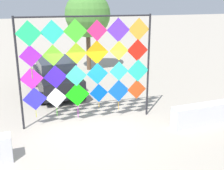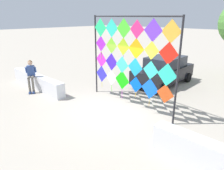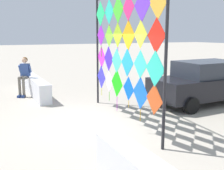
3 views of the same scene
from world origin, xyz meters
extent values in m
plane|color=#ADA393|center=(0.00, 0.00, 0.00)|extent=(120.00, 120.00, 0.00)
cube|color=silver|center=(-4.84, -0.52, 0.36)|extent=(4.61, 0.44, 0.73)
cylinder|color=#232328|center=(-2.13, 1.29, 1.85)|extent=(0.07, 0.07, 3.69)
cylinder|color=#232328|center=(2.29, 0.95, 1.85)|extent=(0.07, 0.07, 3.69)
cylinder|color=#232328|center=(0.08, 1.12, 3.64)|extent=(4.42, 0.40, 0.06)
cube|color=#332FF4|center=(-1.70, 1.25, 1.03)|extent=(0.79, 0.07, 0.79)
cylinder|color=yellow|center=(-1.70, 1.26, 0.50)|extent=(0.02, 0.02, 0.27)
cube|color=white|center=(-1.01, 1.21, 0.99)|extent=(0.71, 0.07, 0.72)
cylinder|color=#46E516|center=(-1.01, 1.22, 0.48)|extent=(0.02, 0.02, 0.30)
cube|color=#14EA0E|center=(-0.30, 1.13, 1.04)|extent=(0.84, 0.08, 0.84)
cylinder|color=#E016E5|center=(-0.30, 1.14, 0.41)|extent=(0.02, 0.02, 0.43)
cube|color=#0552F8|center=(0.46, 1.10, 1.02)|extent=(0.67, 0.06, 0.67)
cylinder|color=gold|center=(0.47, 1.11, 0.58)|extent=(0.02, 0.02, 0.21)
cube|color=blue|center=(1.19, 1.04, 1.04)|extent=(0.81, 0.08, 0.81)
cylinder|color=gold|center=(1.19, 1.05, 0.47)|extent=(0.02, 0.02, 0.33)
cube|color=#D04718|center=(1.87, 0.98, 1.03)|extent=(0.72, 0.07, 0.73)
cube|color=#F62BEC|center=(-1.75, 1.28, 1.71)|extent=(0.75, 0.07, 0.75)
cube|color=#371BE2|center=(-0.99, 1.19, 1.72)|extent=(0.78, 0.07, 0.78)
cube|color=#37DEA9|center=(-0.31, 1.13, 1.71)|extent=(0.73, 0.07, 0.73)
cube|color=#1794CD|center=(0.42, 1.08, 1.73)|extent=(0.76, 0.07, 0.76)
cube|color=#31D9BC|center=(1.19, 1.02, 1.76)|extent=(0.69, 0.07, 0.69)
cube|color=#27CFB2|center=(1.89, 0.96, 1.74)|extent=(0.81, 0.08, 0.81)
cube|color=#A924EB|center=(-1.72, 1.25, 2.46)|extent=(0.71, 0.07, 0.71)
cylinder|color=#5BE516|center=(-1.72, 1.26, 1.91)|extent=(0.02, 0.02, 0.39)
cube|color=#76E12C|center=(-1.02, 1.22, 2.44)|extent=(0.69, 0.07, 0.69)
cube|color=#A0CD1F|center=(-0.27, 1.14, 2.47)|extent=(0.71, 0.07, 0.71)
cylinder|color=#4C16E5|center=(-0.27, 1.15, 1.97)|extent=(0.02, 0.02, 0.29)
cube|color=#F8A70F|center=(0.41, 1.11, 2.46)|extent=(0.81, 0.08, 0.81)
cube|color=yellow|center=(1.18, 1.01, 2.49)|extent=(0.67, 0.06, 0.67)
cube|color=red|center=(1.86, 0.99, 2.46)|extent=(0.78, 0.07, 0.78)
cylinder|color=#16D9E5|center=(1.86, 1.00, 1.88)|extent=(0.02, 0.02, 0.39)
cube|color=#25F381|center=(-1.73, 1.24, 3.16)|extent=(0.80, 0.08, 0.80)
cube|color=#2ADCBE|center=(-1.00, 1.22, 3.17)|extent=(0.77, 0.07, 0.77)
cylinder|color=red|center=(-1.00, 1.23, 2.62)|extent=(0.02, 0.02, 0.34)
cube|color=#47DD2E|center=(-0.28, 1.16, 3.19)|extent=(0.78, 0.07, 0.78)
cylinder|color=#C816E5|center=(-0.28, 1.17, 2.58)|extent=(0.02, 0.02, 0.43)
cube|color=#F92A79|center=(0.43, 1.09, 3.18)|extent=(0.69, 0.07, 0.70)
cube|color=#6D35F1|center=(1.16, 1.05, 3.18)|extent=(0.81, 0.08, 0.81)
cube|color=gold|center=(1.89, 1.00, 3.18)|extent=(0.78, 0.07, 0.78)
cylinder|color=#666056|center=(-4.36, -1.15, 0.36)|extent=(0.11, 0.11, 0.73)
cylinder|color=#666056|center=(-4.53, -1.04, 0.76)|extent=(0.41, 0.33, 0.13)
cube|color=navy|center=(-4.31, -1.19, 0.04)|extent=(0.25, 0.22, 0.09)
cylinder|color=#666056|center=(-4.26, -1.01, 0.36)|extent=(0.11, 0.11, 0.73)
cylinder|color=#666056|center=(-4.43, -0.90, 0.76)|extent=(0.41, 0.33, 0.13)
cube|color=navy|center=(-4.21, -1.05, 0.04)|extent=(0.25, 0.22, 0.09)
cube|color=#334C8C|center=(-4.64, -0.86, 1.05)|extent=(0.37, 0.41, 0.52)
sphere|color=tan|center=(-4.64, -0.86, 1.45)|extent=(0.22, 0.22, 0.22)
sphere|color=brown|center=(-4.66, -0.85, 1.46)|extent=(0.22, 0.22, 0.22)
cylinder|color=#334C8C|center=(-4.75, -1.05, 1.10)|extent=(0.19, 0.17, 0.31)
cylinder|color=#334C8C|center=(-4.50, -0.69, 1.10)|extent=(0.19, 0.17, 0.31)
cube|color=black|center=(-0.40, 4.75, 0.62)|extent=(1.73, 3.98, 0.71)
cube|color=#282D38|center=(-0.40, 4.89, 1.26)|extent=(1.51, 2.23, 0.57)
cylinder|color=black|center=(0.46, 3.41, 0.26)|extent=(0.21, 0.53, 0.53)
cylinder|color=black|center=(-1.24, 3.39, 0.26)|extent=(0.21, 0.53, 0.53)
cylinder|color=black|center=(0.44, 6.10, 0.26)|extent=(0.21, 0.53, 0.53)
cylinder|color=black|center=(-1.26, 6.09, 0.26)|extent=(0.21, 0.53, 0.53)
camera|label=1|loc=(-2.38, -7.74, 4.17)|focal=44.90mm
camera|label=2|loc=(5.29, -5.26, 3.65)|focal=33.19mm
camera|label=3|loc=(6.85, -2.54, 2.49)|focal=43.68mm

